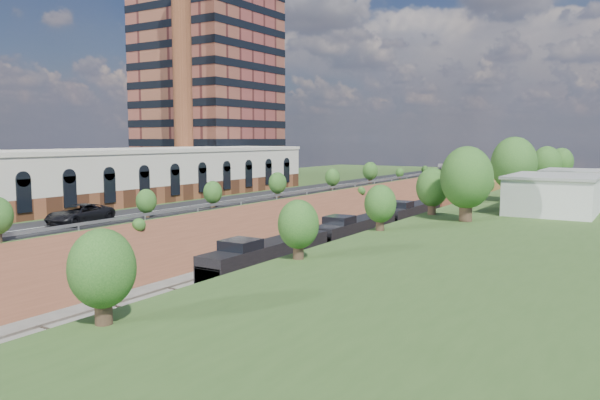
# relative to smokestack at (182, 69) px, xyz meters

# --- Properties ---
(platform_left) EXTENTS (44.00, 180.00, 5.00)m
(platform_left) POSITION_rel_smokestack_xyz_m (3.00, 4.00, -22.50)
(platform_left) COLOR #365422
(platform_left) RESTS_ON ground
(embankment_left) EXTENTS (10.00, 180.00, 10.00)m
(embankment_left) POSITION_rel_smokestack_xyz_m (25.00, 4.00, -25.00)
(embankment_left) COLOR brown
(embankment_left) RESTS_ON ground
(embankment_right) EXTENTS (10.00, 180.00, 10.00)m
(embankment_right) POSITION_rel_smokestack_xyz_m (47.00, 4.00, -25.00)
(embankment_right) COLOR brown
(embankment_right) RESTS_ON ground
(rail_left_track) EXTENTS (1.58, 180.00, 0.18)m
(rail_left_track) POSITION_rel_smokestack_xyz_m (33.40, 4.00, -24.91)
(rail_left_track) COLOR gray
(rail_left_track) RESTS_ON ground
(rail_right_track) EXTENTS (1.58, 180.00, 0.18)m
(rail_right_track) POSITION_rel_smokestack_xyz_m (38.60, 4.00, -24.91)
(rail_right_track) COLOR gray
(rail_right_track) RESTS_ON ground
(road) EXTENTS (8.00, 180.00, 0.10)m
(road) POSITION_rel_smokestack_xyz_m (20.50, 4.00, -19.95)
(road) COLOR black
(road) RESTS_ON platform_left
(guardrail) EXTENTS (0.10, 171.00, 0.70)m
(guardrail) POSITION_rel_smokestack_xyz_m (24.60, 3.80, -19.45)
(guardrail) COLOR #99999E
(guardrail) RESTS_ON platform_left
(commercial_building) EXTENTS (14.30, 62.30, 7.00)m
(commercial_building) POSITION_rel_smokestack_xyz_m (8.00, -18.00, -16.49)
(commercial_building) COLOR brown
(commercial_building) RESTS_ON platform_left
(highrise_tower) EXTENTS (22.00, 22.00, 53.90)m
(highrise_tower) POSITION_rel_smokestack_xyz_m (-8.00, 16.00, 7.88)
(highrise_tower) COLOR brown
(highrise_tower) RESTS_ON platform_left
(smokestack) EXTENTS (3.20, 3.20, 40.00)m
(smokestack) POSITION_rel_smokestack_xyz_m (0.00, 0.00, 0.00)
(smokestack) COLOR brown
(smokestack) RESTS_ON platform_left
(overpass) EXTENTS (24.50, 8.30, 7.40)m
(overpass) POSITION_rel_smokestack_xyz_m (36.00, 66.00, -20.08)
(overpass) COLOR gray
(overpass) RESTS_ON ground
(white_building_near) EXTENTS (9.00, 12.00, 4.00)m
(white_building_near) POSITION_rel_smokestack_xyz_m (59.50, -4.00, -18.00)
(white_building_near) COLOR silver
(white_building_near) RESTS_ON platform_right
(white_building_far) EXTENTS (8.00, 10.00, 3.60)m
(white_building_far) POSITION_rel_smokestack_xyz_m (59.00, 18.00, -18.20)
(white_building_far) COLOR silver
(white_building_far) RESTS_ON platform_right
(tree_right_large) EXTENTS (5.25, 5.25, 7.61)m
(tree_right_large) POSITION_rel_smokestack_xyz_m (53.00, -16.00, -15.62)
(tree_right_large) COLOR #473323
(tree_right_large) RESTS_ON platform_right
(tree_left_crest) EXTENTS (2.45, 2.45, 3.55)m
(tree_left_crest) POSITION_rel_smokestack_xyz_m (24.20, -36.00, -17.96)
(tree_left_crest) COLOR #473323
(tree_left_crest) RESTS_ON platform_left
(freight_train) EXTENTS (2.91, 133.31, 4.55)m
(freight_train) POSITION_rel_smokestack_xyz_m (38.60, 30.12, -22.49)
(freight_train) COLOR black
(freight_train) RESTS_ON ground
(suv) EXTENTS (3.86, 7.21, 1.93)m
(suv) POSITION_rel_smokestack_xyz_m (21.81, -38.23, -18.94)
(suv) COLOR black
(suv) RESTS_ON road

